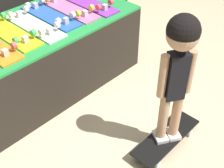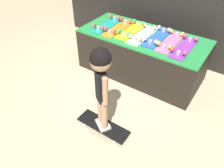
# 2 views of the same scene
# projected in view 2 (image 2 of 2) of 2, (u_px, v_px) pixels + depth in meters

# --- Properties ---
(ground_plane) EXTENTS (16.00, 16.00, 0.00)m
(ground_plane) POSITION_uv_depth(u_px,v_px,m) (121.00, 91.00, 3.18)
(ground_plane) COLOR beige
(display_rack) EXTENTS (1.84, 0.84, 0.65)m
(display_rack) POSITION_uv_depth(u_px,v_px,m) (141.00, 55.00, 3.34)
(display_rack) COLOR black
(display_rack) RESTS_ON ground_plane
(skateboard_teal_on_rack) EXTENTS (0.19, 0.65, 0.09)m
(skateboard_teal_on_rack) POSITION_uv_depth(u_px,v_px,m) (107.00, 25.00, 3.37)
(skateboard_teal_on_rack) COLOR teal
(skateboard_teal_on_rack) RESTS_ON display_rack
(skateboard_orange_on_rack) EXTENTS (0.19, 0.65, 0.09)m
(skateboard_orange_on_rack) POSITION_uv_depth(u_px,v_px,m) (118.00, 28.00, 3.28)
(skateboard_orange_on_rack) COLOR orange
(skateboard_orange_on_rack) RESTS_ON display_rack
(skateboard_yellow_on_rack) EXTENTS (0.19, 0.65, 0.09)m
(skateboard_yellow_on_rack) POSITION_uv_depth(u_px,v_px,m) (132.00, 30.00, 3.22)
(skateboard_yellow_on_rack) COLOR yellow
(skateboard_yellow_on_rack) RESTS_ON display_rack
(skateboard_white_on_rack) EXTENTS (0.19, 0.65, 0.09)m
(skateboard_white_on_rack) POSITION_uv_depth(u_px,v_px,m) (143.00, 35.00, 3.11)
(skateboard_white_on_rack) COLOR white
(skateboard_white_on_rack) RESTS_ON display_rack
(skateboard_blue_on_rack) EXTENTS (0.19, 0.65, 0.09)m
(skateboard_blue_on_rack) POSITION_uv_depth(u_px,v_px,m) (157.00, 37.00, 3.05)
(skateboard_blue_on_rack) COLOR blue
(skateboard_blue_on_rack) RESTS_ON display_rack
(skateboard_pink_on_rack) EXTENTS (0.19, 0.65, 0.09)m
(skateboard_pink_on_rack) POSITION_uv_depth(u_px,v_px,m) (171.00, 42.00, 2.95)
(skateboard_pink_on_rack) COLOR pink
(skateboard_pink_on_rack) RESTS_ON display_rack
(skateboard_purple_on_rack) EXTENTS (0.19, 0.65, 0.09)m
(skateboard_purple_on_rack) POSITION_uv_depth(u_px,v_px,m) (184.00, 47.00, 2.83)
(skateboard_purple_on_rack) COLOR purple
(skateboard_purple_on_rack) RESTS_ON display_rack
(skateboard_on_floor) EXTENTS (0.64, 0.21, 0.09)m
(skateboard_on_floor) POSITION_uv_depth(u_px,v_px,m) (103.00, 126.00, 2.58)
(skateboard_on_floor) COLOR black
(skateboard_on_floor) RESTS_ON ground_plane
(child) EXTENTS (0.23, 0.21, 1.03)m
(child) POSITION_uv_depth(u_px,v_px,m) (101.00, 76.00, 2.11)
(child) COLOR silver
(child) RESTS_ON skateboard_on_floor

